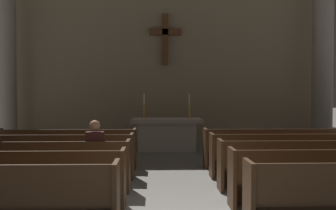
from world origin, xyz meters
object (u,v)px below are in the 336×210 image
Objects in this scene: pew_left_row_4 at (55,156)px; pew_right_row_3 at (307,165)px; altar at (167,134)px; candlestick_right at (189,110)px; lone_worshipper at (96,154)px; pew_left_row_3 at (39,166)px; pew_right_row_4 at (287,155)px; pew_right_row_2 at (334,178)px; pew_right_row_5 at (272,148)px; column_left_fourth at (5,55)px; candlestick_left at (144,110)px; column_right_fourth at (322,56)px; pew_left_row_2 at (18,180)px; pew_left_row_5 at (67,149)px.

pew_right_row_3 is at bearing -12.98° from pew_left_row_4.
altar is (2.47, 3.95, 0.06)m from pew_left_row_4.
altar is at bearing 180.00° from candlestick_right.
pew_left_row_4 is at bearing -128.72° from candlestick_right.
altar is 1.01m from candlestick_right.
lone_worshipper reaches higher than pew_right_row_3.
pew_left_row_3 is 1.00× the size of pew_right_row_4.
candlestick_right reaches higher than pew_right_row_2.
column_left_fourth reaches higher than pew_right_row_5.
pew_right_row_4 is at bearing 15.67° from lone_worshipper.
candlestick_left reaches higher than pew_left_row_4.
candlestick_right reaches higher than altar.
column_right_fourth is (10.60, 0.00, 0.00)m from column_left_fourth.
candlestick_right reaches higher than pew_left_row_2.
pew_left_row_5 is at bearing 90.00° from pew_left_row_3.
pew_right_row_5 is 4.28× the size of candlestick_right.
column_right_fourth is at bearing 9.93° from candlestick_left.
column_left_fourth reaches higher than pew_left_row_5.
pew_right_row_3 is at bearing -24.74° from pew_left_row_5.
pew_left_row_5 is 1.00× the size of pew_right_row_4.
candlestick_left reaches higher than pew_left_row_5.
pew_right_row_4 is at bearing -119.47° from column_right_fourth.
candlestick_left is (-3.17, 5.09, 0.78)m from pew_right_row_3.
altar is at bearing 131.26° from pew_right_row_5.
candlestick_left is 0.58× the size of lone_worshipper.
column_right_fourth is at bearing 26.46° from pew_left_row_5.
pew_left_row_4 is 1.00× the size of pew_right_row_5.
pew_right_row_3 is 10.23m from column_left_fourth.
pew_left_row_2 and pew_right_row_2 have the same top height.
pew_right_row_2 is 6.70m from altar.
pew_left_row_2 is 4.94m from pew_right_row_2.
pew_left_row_4 and pew_right_row_2 have the same top height.
pew_left_row_4 and pew_right_row_4 have the same top height.
column_left_fourth is at bearing 168.79° from altar.
pew_left_row_5 and pew_right_row_3 have the same top height.
pew_right_row_3 is at bearing -38.34° from column_left_fourth.
pew_left_row_2 is 1.00× the size of pew_right_row_3.
column_left_fourth is at bearing 153.54° from pew_right_row_5.
pew_left_row_5 is 5.07m from pew_right_row_4.
pew_left_row_5 and pew_right_row_2 have the same top height.
pew_left_row_3 is 5.07m from pew_right_row_2.
candlestick_right is at bearing -0.00° from altar.
column_right_fourth is 8.15× the size of candlestick_right.
pew_right_row_3 is at bearing 0.00° from pew_left_row_3.
altar is at bearing 121.99° from pew_right_row_4.
pew_right_row_2 is 1.00× the size of pew_right_row_3.
pew_right_row_2 is at bearing -34.66° from pew_left_row_5.
altar is at bearing 115.87° from pew_right_row_3.
pew_right_row_5 is at bearing 0.00° from pew_left_row_5.
pew_left_row_2 is 10.95m from column_right_fourth.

